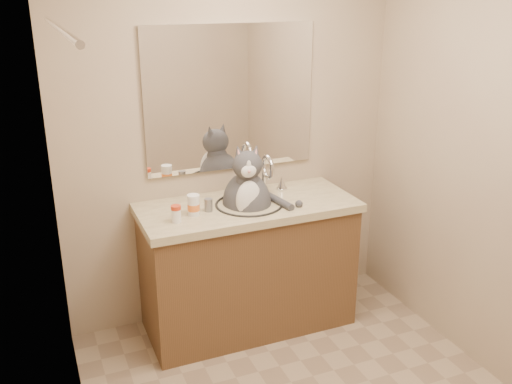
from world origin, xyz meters
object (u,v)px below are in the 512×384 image
(pill_bottle_redcap, at_px, (176,214))
(grey_canister, at_px, (208,205))
(pill_bottle_orange, at_px, (194,205))
(cat, at_px, (247,199))

(pill_bottle_redcap, relative_size, grey_canister, 1.28)
(pill_bottle_redcap, xyz_separation_m, pill_bottle_orange, (0.12, 0.06, 0.01))
(cat, relative_size, pill_bottle_orange, 4.75)
(grey_canister, bearing_deg, cat, 5.12)
(pill_bottle_orange, relative_size, grey_canister, 1.61)
(pill_bottle_redcap, relative_size, pill_bottle_orange, 0.80)
(cat, bearing_deg, grey_canister, -159.29)
(cat, height_order, pill_bottle_orange, cat)
(cat, relative_size, pill_bottle_redcap, 5.96)
(cat, bearing_deg, pill_bottle_orange, -156.55)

